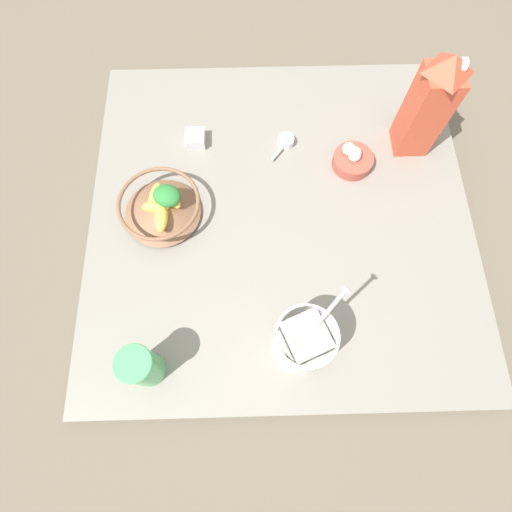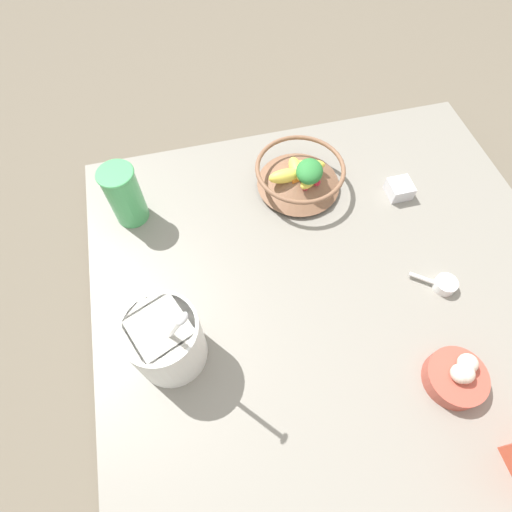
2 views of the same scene
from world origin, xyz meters
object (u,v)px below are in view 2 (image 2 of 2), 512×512
drinking_cup (124,195)px  fruit_bowl (301,174)px  yogurt_tub (165,340)px  spice_jar (399,189)px  garlic_bowl (457,376)px

drinking_cup → fruit_bowl: bearing=-1.4°
yogurt_tub → spice_jar: size_ratio=5.35×
fruit_bowl → spice_jar: size_ratio=3.91×
fruit_bowl → drinking_cup: drinking_cup is taller
fruit_bowl → spice_jar: 0.23m
garlic_bowl → yogurt_tub: bearing=160.8°
spice_jar → garlic_bowl: garlic_bowl is taller
yogurt_tub → drinking_cup: size_ratio=1.95×
fruit_bowl → yogurt_tub: size_ratio=0.73×
yogurt_tub → spice_jar: (0.56, 0.25, -0.06)m
fruit_bowl → drinking_cup: 0.39m
garlic_bowl → fruit_bowl: bearing=105.2°
fruit_bowl → garlic_bowl: size_ratio=1.92×
drinking_cup → yogurt_tub: bearing=-82.5°
yogurt_tub → fruit_bowl: bearing=43.4°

